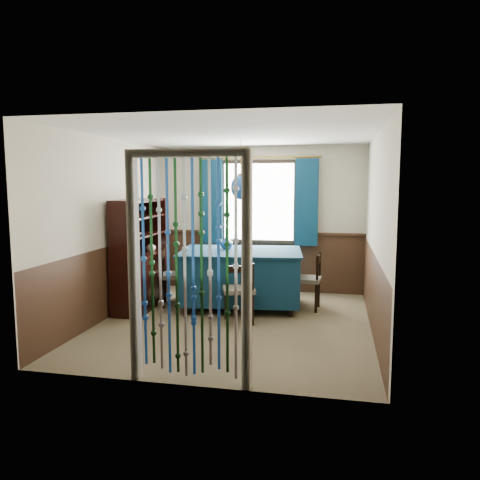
% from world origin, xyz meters
% --- Properties ---
extents(floor, '(4.00, 4.00, 0.00)m').
position_xyz_m(floor, '(0.00, 0.00, 0.00)').
color(floor, brown).
rests_on(floor, ground).
extents(ceiling, '(4.00, 4.00, 0.00)m').
position_xyz_m(ceiling, '(0.00, 0.00, 2.50)').
color(ceiling, silver).
rests_on(ceiling, ground).
extents(wall_back, '(3.60, 0.00, 3.60)m').
position_xyz_m(wall_back, '(0.00, 2.00, 1.25)').
color(wall_back, '#BFB59C').
rests_on(wall_back, ground).
extents(wall_front, '(3.60, 0.00, 3.60)m').
position_xyz_m(wall_front, '(0.00, -2.00, 1.25)').
color(wall_front, '#BFB59C').
rests_on(wall_front, ground).
extents(wall_left, '(0.00, 4.00, 4.00)m').
position_xyz_m(wall_left, '(-1.80, 0.00, 1.25)').
color(wall_left, '#BFB59C').
rests_on(wall_left, ground).
extents(wall_right, '(0.00, 4.00, 4.00)m').
position_xyz_m(wall_right, '(1.80, 0.00, 1.25)').
color(wall_right, '#BFB59C').
rests_on(wall_right, ground).
extents(wainscot_back, '(3.60, 0.00, 3.60)m').
position_xyz_m(wainscot_back, '(0.00, 1.99, 0.50)').
color(wainscot_back, '#372215').
rests_on(wainscot_back, ground).
extents(wainscot_front, '(3.60, 0.00, 3.60)m').
position_xyz_m(wainscot_front, '(0.00, -1.99, 0.50)').
color(wainscot_front, '#372215').
rests_on(wainscot_front, ground).
extents(wainscot_left, '(0.00, 4.00, 4.00)m').
position_xyz_m(wainscot_left, '(-1.79, 0.00, 0.50)').
color(wainscot_left, '#372215').
rests_on(wainscot_left, ground).
extents(wainscot_right, '(0.00, 4.00, 4.00)m').
position_xyz_m(wainscot_right, '(1.79, 0.00, 0.50)').
color(wainscot_right, '#372215').
rests_on(wainscot_right, ground).
extents(window, '(1.32, 0.12, 1.42)m').
position_xyz_m(window, '(0.00, 1.95, 1.55)').
color(window, black).
rests_on(window, wall_back).
extents(doorway, '(1.16, 0.12, 2.18)m').
position_xyz_m(doorway, '(0.00, -1.94, 1.05)').
color(doorway, silver).
rests_on(doorway, ground).
extents(dining_table, '(1.93, 1.44, 0.87)m').
position_xyz_m(dining_table, '(-0.08, 0.82, 0.49)').
color(dining_table, '#0D2D43').
rests_on(dining_table, floor).
extents(chair_near, '(0.51, 0.50, 0.83)m').
position_xyz_m(chair_near, '(0.06, 0.02, 0.45)').
color(chair_near, black).
rests_on(chair_near, floor).
extents(chair_far, '(0.41, 0.39, 0.80)m').
position_xyz_m(chair_far, '(-0.14, 1.65, 0.43)').
color(chair_far, black).
rests_on(chair_far, floor).
extents(chair_left, '(0.51, 0.52, 0.87)m').
position_xyz_m(chair_left, '(-1.13, 0.71, 0.46)').
color(chair_left, black).
rests_on(chair_left, floor).
extents(chair_right, '(0.43, 0.44, 0.84)m').
position_xyz_m(chair_right, '(0.93, 0.90, 0.45)').
color(chair_right, black).
rests_on(chair_right, floor).
extents(sideboard, '(0.47, 1.26, 1.64)m').
position_xyz_m(sideboard, '(-1.56, 0.49, 0.57)').
color(sideboard, black).
rests_on(sideboard, floor).
extents(pendant_lamp, '(0.30, 0.30, 0.87)m').
position_xyz_m(pendant_lamp, '(-0.08, 0.82, 1.81)').
color(pendant_lamp, olive).
rests_on(pendant_lamp, ceiling).
extents(vase_table, '(0.20, 0.20, 0.19)m').
position_xyz_m(vase_table, '(-0.34, 0.96, 0.96)').
color(vase_table, '#154695').
rests_on(vase_table, dining_table).
extents(bowl_shelf, '(0.20, 0.20, 0.05)m').
position_xyz_m(bowl_shelf, '(-1.50, 0.22, 1.14)').
color(bowl_shelf, beige).
rests_on(bowl_shelf, sideboard).
extents(vase_sideboard, '(0.21, 0.21, 0.17)m').
position_xyz_m(vase_sideboard, '(-1.50, 0.79, 0.90)').
color(vase_sideboard, beige).
rests_on(vase_sideboard, sideboard).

